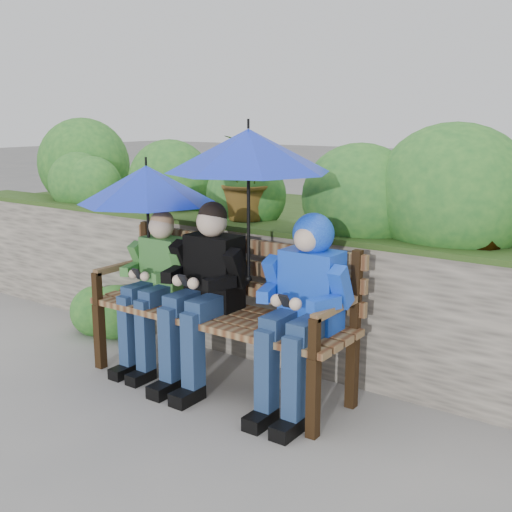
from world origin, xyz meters
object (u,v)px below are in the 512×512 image
Objects in this scene: park_bench at (224,302)px; umbrella_right at (248,151)px; boy_middle at (204,285)px; boy_right at (303,297)px; boy_left at (155,280)px; umbrella_left at (147,184)px.

umbrella_right reaches higher than park_bench.
boy_middle is 0.97m from umbrella_right.
boy_right reaches higher than park_bench.
boy_right is at bearing -7.41° from park_bench.
umbrella_left reaches higher than boy_left.
park_bench is at bearing 9.48° from boy_left.
boy_right is 1.46m from umbrella_left.
boy_middle is at bearing -1.24° from boy_left.
umbrella_left is at bearing -174.48° from park_bench.
boy_left is at bearing -170.52° from park_bench.
umbrella_left is at bearing -177.98° from umbrella_right.
boy_middle is at bearing -131.50° from park_bench.
boy_middle reaches higher than boy_right.
park_bench is 1.55× the size of boy_right.
umbrella_right is (-0.46, 0.06, 0.87)m from boy_right.
boy_middle reaches higher than park_bench.
umbrella_right is at bearing -7.71° from park_bench.
boy_middle is 1.20× the size of umbrella_right.
boy_middle is at bearing -178.90° from boy_right.
boy_right is 1.28× the size of umbrella_left.
umbrella_left is at bearing 175.63° from boy_middle.
umbrella_left reaches higher than boy_middle.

